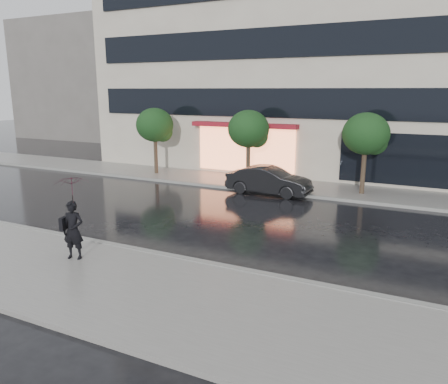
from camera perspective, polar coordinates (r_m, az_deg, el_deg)
The scene contains 12 objects.
ground at distance 13.88m, azimuth -1.79°, elevation -7.95°, with size 120.00×120.00×0.00m, color black.
sidewalk_near at distance 11.33m, azimuth -9.72°, elevation -12.88°, with size 60.00×4.50×0.12m, color slate.
sidewalk_far at distance 23.05m, azimuth 10.25°, elevation 0.59°, with size 60.00×3.50×0.12m, color slate.
curb_near at distance 13.04m, azimuth -3.88°, elevation -9.07°, with size 60.00×0.25×0.14m, color gray.
curb_far at distance 21.41m, azimuth 8.94°, elevation -0.30°, with size 60.00×0.25×0.14m, color gray.
office_building at distance 30.28m, azimuth 15.34°, elevation 20.33°, with size 30.00×12.76×18.00m.
bg_building_left at distance 50.64m, azimuth -16.61°, elevation 13.79°, with size 14.00×10.00×12.00m, color #59544F.
tree_far_west at distance 26.28m, azimuth -8.89°, elevation 8.49°, with size 2.20×2.20×3.99m.
tree_mid_west at distance 23.37m, azimuth 3.39°, elevation 8.05°, with size 2.20×2.20×3.99m.
tree_mid_east at distance 21.76m, azimuth 18.21°, elevation 7.04°, with size 2.20×2.20×3.99m.
parked_car at distance 21.45m, azimuth 5.87°, elevation 1.49°, with size 1.44×4.14×1.36m, color black.
pedestrian_with_umbrella at distance 13.37m, azimuth -19.20°, elevation -1.67°, with size 1.24×1.25×2.48m.
Camera 1 is at (6.10, -11.42, 5.00)m, focal length 35.00 mm.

